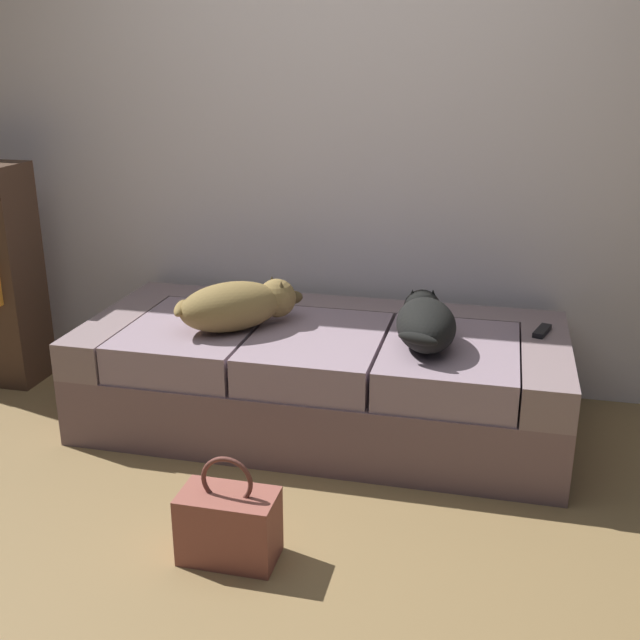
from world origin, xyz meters
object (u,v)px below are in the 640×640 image
(dog_tan, at_px, (239,305))
(dog_dark, at_px, (425,322))
(couch, at_px, (323,376))
(tv_remote, at_px, (542,331))
(handbag, at_px, (229,525))

(dog_tan, relative_size, dog_dark, 0.95)
(couch, xyz_separation_m, tv_remote, (0.93, 0.14, 0.24))
(dog_tan, xyz_separation_m, tv_remote, (1.27, 0.23, -0.09))
(dog_dark, height_order, handbag, dog_dark)
(couch, bearing_deg, dog_dark, -12.72)
(dog_tan, distance_m, tv_remote, 1.30)
(handbag, bearing_deg, dog_dark, 60.50)
(tv_remote, bearing_deg, couch, -154.51)
(dog_tan, bearing_deg, dog_dark, -0.53)
(couch, height_order, dog_tan, dog_tan)
(handbag, bearing_deg, couch, 85.88)
(couch, relative_size, tv_remote, 13.89)
(dog_tan, xyz_separation_m, dog_dark, (0.80, -0.01, -0.01))
(tv_remote, bearing_deg, dog_tan, -152.67)
(handbag, bearing_deg, dog_tan, 106.25)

